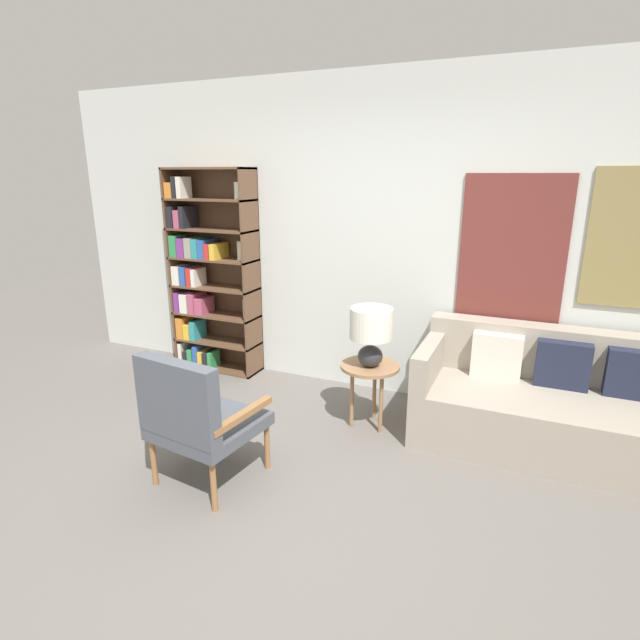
# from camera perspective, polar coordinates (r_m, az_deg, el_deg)

# --- Properties ---
(ground_plane) EXTENTS (14.00, 14.00, 0.00)m
(ground_plane) POSITION_cam_1_polar(r_m,az_deg,el_deg) (3.08, -6.88, -21.64)
(ground_plane) COLOR #66605B
(wall_back) EXTENTS (6.40, 0.08, 2.70)m
(wall_back) POSITION_cam_1_polar(r_m,az_deg,el_deg) (4.31, 7.14, 9.05)
(wall_back) COLOR silver
(wall_back) RESTS_ON ground_plane
(bookshelf) EXTENTS (0.87, 0.30, 1.95)m
(bookshelf) POSITION_cam_1_polar(r_m,az_deg,el_deg) (4.98, -12.94, 4.94)
(bookshelf) COLOR brown
(bookshelf) RESTS_ON ground_plane
(armchair) EXTENTS (0.65, 0.66, 0.88)m
(armchair) POSITION_cam_1_polar(r_m,az_deg,el_deg) (3.16, -14.05, -10.40)
(armchair) COLOR olive
(armchair) RESTS_ON ground_plane
(couch) EXTENTS (1.94, 0.86, 0.80)m
(couch) POSITION_cam_1_polar(r_m,az_deg,el_deg) (3.99, 25.54, -8.75)
(couch) COLOR #9E9384
(couch) RESTS_ON ground_plane
(side_table) EXTENTS (0.45, 0.45, 0.51)m
(side_table) POSITION_cam_1_polar(r_m,az_deg,el_deg) (3.82, 5.71, -6.02)
(side_table) COLOR #99704C
(side_table) RESTS_ON ground_plane
(table_lamp) EXTENTS (0.31, 0.31, 0.45)m
(table_lamp) POSITION_cam_1_polar(r_m,az_deg,el_deg) (3.68, 5.85, -1.12)
(table_lamp) COLOR #2D2D33
(table_lamp) RESTS_ON side_table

